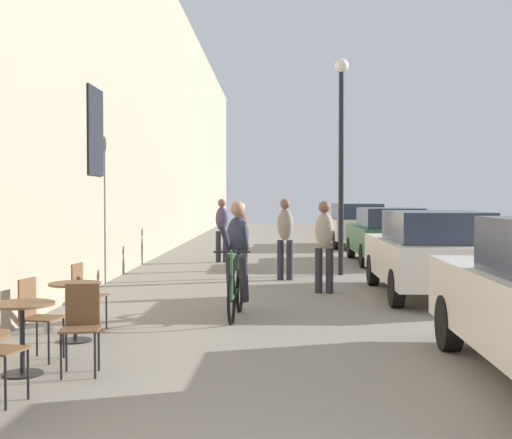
# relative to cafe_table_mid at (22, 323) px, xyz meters

# --- Properties ---
(building_facade_left) EXTENTS (0.54, 68.00, 8.93)m
(building_facade_left) POSITION_rel_cafe_table_mid_xyz_m (-1.22, 9.68, 3.94)
(building_facade_left) COLOR tan
(building_facade_left) RESTS_ON ground_plane
(cafe_table_mid) EXTENTS (0.64, 0.64, 0.72)m
(cafe_table_mid) POSITION_rel_cafe_table_mid_xyz_m (0.00, 0.00, 0.00)
(cafe_table_mid) COLOR black
(cafe_table_mid) RESTS_ON ground_plane
(cafe_chair_mid_toward_street) EXTENTS (0.43, 0.43, 0.89)m
(cafe_chair_mid_toward_street) POSITION_rel_cafe_table_mid_xyz_m (0.57, 0.08, -0.00)
(cafe_chair_mid_toward_street) COLOR black
(cafe_chair_mid_toward_street) RESTS_ON ground_plane
(cafe_chair_mid_toward_wall) EXTENTS (0.45, 0.45, 0.89)m
(cafe_chair_mid_toward_wall) POSITION_rel_cafe_table_mid_xyz_m (-0.07, 0.62, -0.00)
(cafe_chair_mid_toward_wall) COLOR black
(cafe_chair_mid_toward_wall) RESTS_ON ground_plane
(cafe_table_far) EXTENTS (0.64, 0.64, 0.72)m
(cafe_table_far) POSITION_rel_cafe_table_mid_xyz_m (0.07, 1.61, 0.00)
(cafe_table_far) COLOR black
(cafe_table_far) RESTS_ON ground_plane
(cafe_chair_far_toward_street) EXTENTS (0.43, 0.43, 0.89)m
(cafe_chair_far_toward_street) POSITION_rel_cafe_table_mid_xyz_m (-0.01, 2.32, -0.00)
(cafe_chair_far_toward_street) COLOR black
(cafe_chair_far_toward_street) RESTS_ON ground_plane
(cyclist_on_bicycle) EXTENTS (0.52, 1.76, 1.74)m
(cyclist_on_bicycle) POSITION_rel_cafe_table_mid_xyz_m (1.95, 3.51, 0.29)
(cyclist_on_bicycle) COLOR black
(cyclist_on_bicycle) RESTS_ON ground_plane
(pedestrian_near) EXTENTS (0.36, 0.27, 1.70)m
(pedestrian_near) POSITION_rel_cafe_table_mid_xyz_m (3.43, 5.99, 0.44)
(pedestrian_near) COLOR #26262D
(pedestrian_near) RESTS_ON ground_plane
(pedestrian_mid) EXTENTS (0.36, 0.28, 1.74)m
(pedestrian_mid) POSITION_rel_cafe_table_mid_xyz_m (2.74, 8.02, 0.46)
(pedestrian_mid) COLOR #26262D
(pedestrian_mid) RESTS_ON ground_plane
(pedestrian_far) EXTENTS (0.37, 0.29, 1.65)m
(pedestrian_far) POSITION_rel_cafe_table_mid_xyz_m (1.70, 9.98, 0.41)
(pedestrian_far) COLOR #26262D
(pedestrian_far) RESTS_ON ground_plane
(pedestrian_furthest) EXTENTS (0.36, 0.27, 1.72)m
(pedestrian_furthest) POSITION_rel_cafe_table_mid_xyz_m (1.09, 12.05, 0.45)
(pedestrian_furthest) COLOR #26262D
(pedestrian_furthest) RESTS_ON ground_plane
(street_lamp) EXTENTS (0.32, 0.32, 4.90)m
(street_lamp) POSITION_rel_cafe_table_mid_xyz_m (4.03, 9.03, 2.59)
(street_lamp) COLOR black
(street_lamp) RESTS_ON ground_plane
(parked_car_second) EXTENTS (1.84, 4.30, 1.52)m
(parked_car_second) POSITION_rel_cafe_table_mid_xyz_m (5.29, 5.64, 0.27)
(parked_car_second) COLOR beige
(parked_car_second) RESTS_ON ground_plane
(parked_car_third) EXTENTS (1.80, 4.19, 1.49)m
(parked_car_third) POSITION_rel_cafe_table_mid_xyz_m (5.54, 11.91, 0.25)
(parked_car_third) COLOR #23512D
(parked_car_third) RESTS_ON ground_plane
(parked_car_fourth) EXTENTS (1.95, 4.40, 1.54)m
(parked_car_fourth) POSITION_rel_cafe_table_mid_xyz_m (5.38, 17.98, 0.28)
(parked_car_fourth) COLOR beige
(parked_car_fourth) RESTS_ON ground_plane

